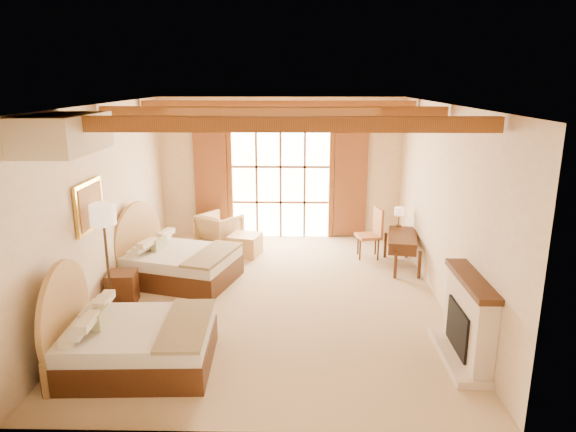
{
  "coord_description": "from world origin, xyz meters",
  "views": [
    {
      "loc": [
        0.4,
        -8.1,
        3.57
      ],
      "look_at": [
        0.23,
        0.2,
        1.36
      ],
      "focal_mm": 32.0,
      "sensor_mm": 36.0,
      "label": 1
    }
  ],
  "objects_px": {
    "nightstand": "(123,288)",
    "desk": "(402,250)",
    "armchair": "(219,230)",
    "bed_near": "(126,339)",
    "bed_far": "(174,261)"
  },
  "relations": [
    {
      "from": "bed_far",
      "to": "desk",
      "type": "relative_size",
      "value": 1.71
    },
    {
      "from": "bed_far",
      "to": "armchair",
      "type": "height_order",
      "value": "bed_far"
    },
    {
      "from": "bed_near",
      "to": "armchair",
      "type": "bearing_deg",
      "value": 82.4
    },
    {
      "from": "nightstand",
      "to": "bed_far",
      "type": "bearing_deg",
      "value": 53.09
    },
    {
      "from": "nightstand",
      "to": "armchair",
      "type": "bearing_deg",
      "value": 63.68
    },
    {
      "from": "bed_near",
      "to": "desk",
      "type": "bearing_deg",
      "value": 38.76
    },
    {
      "from": "bed_near",
      "to": "armchair",
      "type": "height_order",
      "value": "bed_near"
    },
    {
      "from": "nightstand",
      "to": "desk",
      "type": "height_order",
      "value": "desk"
    },
    {
      "from": "bed_near",
      "to": "desk",
      "type": "relative_size",
      "value": 1.47
    },
    {
      "from": "armchair",
      "to": "bed_near",
      "type": "bearing_deg",
      "value": 119.65
    },
    {
      "from": "bed_far",
      "to": "nightstand",
      "type": "height_order",
      "value": "bed_far"
    },
    {
      "from": "nightstand",
      "to": "armchair",
      "type": "distance_m",
      "value": 3.22
    },
    {
      "from": "bed_near",
      "to": "bed_far",
      "type": "xyz_separation_m",
      "value": [
        -0.08,
        2.89,
        -0.0
      ]
    },
    {
      "from": "armchair",
      "to": "desk",
      "type": "relative_size",
      "value": 0.62
    },
    {
      "from": "nightstand",
      "to": "bed_near",
      "type": "bearing_deg",
      "value": -75.41
    }
  ]
}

